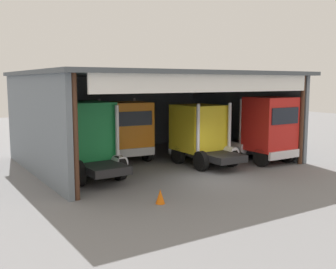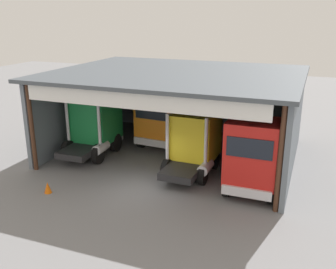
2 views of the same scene
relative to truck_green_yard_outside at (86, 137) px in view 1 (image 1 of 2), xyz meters
The scene contains 9 objects.
ground_plane 6.24m from the truck_green_yard_outside, 37.23° to the right, with size 80.00×80.00×0.00m, color slate.
workshop_shed 5.66m from the truck_green_yard_outside, 29.22° to the left, with size 14.05×11.33×5.09m.
truck_green_yard_outside is the anchor object (origin of this frame).
truck_orange_right_bay 4.25m from the truck_green_yard_outside, 38.82° to the left, with size 2.72×4.78×3.58m.
truck_yellow_left_bay 6.50m from the truck_green_yard_outside, ahead, with size 2.50×4.59×3.44m.
truck_red_center_left_bay 10.08m from the truck_green_yard_outside, 11.97° to the right, with size 2.53×4.54×3.72m.
oil_drum 7.98m from the truck_green_yard_outside, 53.33° to the left, with size 0.58×0.58×0.90m, color #197233.
tool_cart 7.76m from the truck_green_yard_outside, 50.07° to the left, with size 0.90×0.60×1.00m, color #1E59A5.
traffic_cone 5.89m from the truck_green_yard_outside, 82.57° to the right, with size 0.36×0.36×0.56m, color orange.
Camera 1 is at (-11.63, -14.60, 4.57)m, focal length 43.10 mm.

